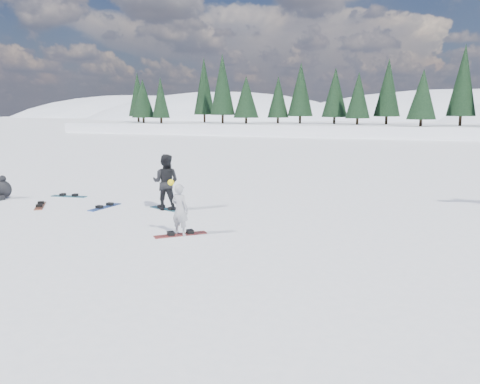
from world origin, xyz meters
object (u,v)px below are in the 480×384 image
Objects in this scene: snowboard_loose_c at (69,196)px; snowboarder_man at (166,182)px; snowboarder_woman at (180,209)px; seated_rider at (2,190)px; snowboard_loose_a at (105,207)px; snowboard_loose_b at (40,206)px.

snowboarder_man is at bearing -18.22° from snowboard_loose_c.
snowboarder_woman is 1.08× the size of snowboard_loose_c.
seated_rider is at bearing -158.07° from snowboard_loose_c.
snowboarder_woman is 8.08m from snowboard_loose_c.
snowboard_loose_a is at bearing -20.32° from snowboarder_woman.
snowboarder_man is at bearing 21.54° from seated_rider.
snowboarder_man is 4.91m from snowboard_loose_b.
seated_rider is at bearing -7.38° from snowboarder_man.
snowboarder_man is 1.32× the size of snowboard_loose_a.
snowboarder_woman reaches higher than seated_rider.
snowboarder_woman is 1.08× the size of snowboard_loose_b.
snowboard_loose_c is at bearing 48.59° from seated_rider.
snowboarder_man is 2.53m from snowboard_loose_a.
snowboard_loose_c is at bearing -18.97° from snowboarder_woman.
snowboarder_man is (-2.12, 2.92, 0.24)m from snowboarder_woman.
snowboard_loose_a is at bearing 0.73° from snowboarder_man.
snowboarder_woman reaches higher than snowboard_loose_b.
snowboard_loose_a is at bearing 67.36° from snowboard_loose_b.
snowboard_loose_a is 2.47m from snowboard_loose_b.
snowboarder_woman is 1.08× the size of snowboard_loose_a.
snowboard_loose_b is at bearing 2.30° from snowboarder_man.
seated_rider is at bearing -141.98° from snowboard_loose_b.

